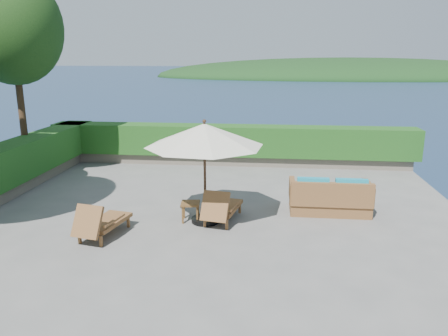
# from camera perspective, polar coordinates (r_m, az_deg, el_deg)

# --- Properties ---
(ground) EXTENTS (12.00, 12.00, 0.00)m
(ground) POSITION_cam_1_polar(r_m,az_deg,el_deg) (9.81, -2.27, -7.34)
(ground) COLOR slate
(ground) RESTS_ON ground
(foundation) EXTENTS (12.00, 12.00, 3.00)m
(foundation) POSITION_cam_1_polar(r_m,az_deg,el_deg) (10.48, -2.18, -15.25)
(foundation) COLOR #50483F
(foundation) RESTS_ON ocean
(offshore_island) EXTENTS (126.00, 57.60, 12.60)m
(offshore_island) POSITION_cam_1_polar(r_m,az_deg,el_deg) (151.01, 15.57, 11.36)
(offshore_island) COLOR black
(offshore_island) RESTS_ON ocean
(planter_wall_far) EXTENTS (12.00, 0.60, 0.36)m
(planter_wall_far) POSITION_cam_1_polar(r_m,az_deg,el_deg) (15.07, 0.86, 1.15)
(planter_wall_far) COLOR #72695B
(planter_wall_far) RESTS_ON ground
(hedge_far) EXTENTS (12.40, 0.90, 1.00)m
(hedge_far) POSITION_cam_1_polar(r_m,az_deg,el_deg) (14.93, 0.87, 3.65)
(hedge_far) COLOR #134513
(hedge_far) RESTS_ON planter_wall_far
(tree_far) EXTENTS (2.80, 2.80, 6.03)m
(tree_far) POSITION_cam_1_polar(r_m,az_deg,el_deg) (14.28, -25.93, 16.11)
(tree_far) COLOR #402B18
(tree_far) RESTS_ON ground
(patio_umbrella) EXTENTS (3.22, 3.22, 2.33)m
(patio_umbrella) POSITION_cam_1_polar(r_m,az_deg,el_deg) (9.40, -2.57, 4.20)
(patio_umbrella) COLOR black
(patio_umbrella) RESTS_ON ground
(lounge_left) EXTENTS (0.85, 1.50, 0.82)m
(lounge_left) POSITION_cam_1_polar(r_m,az_deg,el_deg) (9.35, -15.79, -6.78)
(lounge_left) COLOR brown
(lounge_left) RESTS_ON ground
(lounge_right) EXTENTS (0.85, 1.52, 0.83)m
(lounge_right) POSITION_cam_1_polar(r_m,az_deg,el_deg) (9.82, -0.35, -5.15)
(lounge_right) COLOR brown
(lounge_right) RESTS_ON ground
(side_table) EXTENTS (0.46, 0.46, 0.44)m
(side_table) POSITION_cam_1_polar(r_m,az_deg,el_deg) (9.90, -4.42, -4.94)
(side_table) COLOR brown
(side_table) RESTS_ON ground
(wicker_loveseat) EXTENTS (1.90, 0.97, 0.93)m
(wicker_loveseat) POSITION_cam_1_polar(r_m,az_deg,el_deg) (10.67, 13.64, -3.88)
(wicker_loveseat) COLOR brown
(wicker_loveseat) RESTS_ON ground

